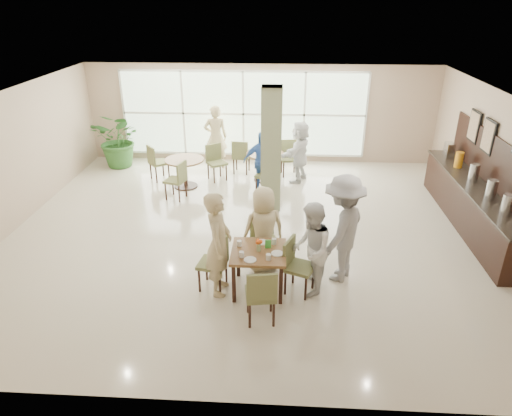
# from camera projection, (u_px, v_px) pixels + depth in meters

# --- Properties ---
(ground) EXTENTS (10.00, 10.00, 0.00)m
(ground) POSITION_uv_depth(u_px,v_px,m) (250.00, 230.00, 9.68)
(ground) COLOR beige
(ground) RESTS_ON ground
(room_shell) EXTENTS (10.00, 10.00, 10.00)m
(room_shell) POSITION_uv_depth(u_px,v_px,m) (249.00, 154.00, 8.95)
(room_shell) COLOR white
(room_shell) RESTS_ON ground
(window_bank) EXTENTS (7.00, 0.04, 7.00)m
(window_bank) POSITION_uv_depth(u_px,v_px,m) (243.00, 114.00, 13.13)
(window_bank) COLOR silver
(window_bank) RESTS_ON ground
(column) EXTENTS (0.45, 0.45, 2.80)m
(column) POSITION_uv_depth(u_px,v_px,m) (271.00, 150.00, 10.14)
(column) COLOR #757B56
(column) RESTS_ON ground
(main_table) EXTENTS (0.89, 0.89, 0.75)m
(main_table) POSITION_uv_depth(u_px,v_px,m) (259.00, 256.00, 7.50)
(main_table) COLOR brown
(main_table) RESTS_ON ground
(round_table_left) EXTENTS (1.00, 1.00, 0.75)m
(round_table_left) POSITION_uv_depth(u_px,v_px,m) (185.00, 167.00, 11.63)
(round_table_left) COLOR brown
(round_table_left) RESTS_ON ground
(round_table_right) EXTENTS (1.00, 1.00, 0.75)m
(round_table_right) POSITION_uv_depth(u_px,v_px,m) (265.00, 160.00, 12.07)
(round_table_right) COLOR brown
(round_table_right) RESTS_ON ground
(chairs_main_table) EXTENTS (2.01, 2.15, 0.95)m
(chairs_main_table) POSITION_uv_depth(u_px,v_px,m) (259.00, 265.00, 7.57)
(chairs_main_table) COLOR olive
(chairs_main_table) RESTS_ON ground
(chairs_table_left) EXTENTS (2.18, 1.86, 0.95)m
(chairs_table_left) POSITION_uv_depth(u_px,v_px,m) (184.00, 168.00, 11.74)
(chairs_table_left) COLOR olive
(chairs_table_left) RESTS_ON ground
(chairs_table_right) EXTENTS (1.83, 1.93, 0.95)m
(chairs_table_right) POSITION_uv_depth(u_px,v_px,m) (265.00, 163.00, 12.11)
(chairs_table_right) COLOR olive
(chairs_table_right) RESTS_ON ground
(tabletop_clutter) EXTENTS (0.77, 0.78, 0.21)m
(tabletop_clutter) POSITION_uv_depth(u_px,v_px,m) (259.00, 248.00, 7.41)
(tabletop_clutter) COLOR white
(tabletop_clutter) RESTS_ON main_table
(buffet_counter) EXTENTS (0.64, 4.70, 1.95)m
(buffet_counter) POSITION_uv_depth(u_px,v_px,m) (472.00, 202.00, 9.65)
(buffet_counter) COLOR black
(buffet_counter) RESTS_ON ground
(framed_art_a) EXTENTS (0.05, 0.55, 0.70)m
(framed_art_a) POSITION_uv_depth(u_px,v_px,m) (488.00, 136.00, 9.53)
(framed_art_a) COLOR black
(framed_art_a) RESTS_ON ground
(framed_art_b) EXTENTS (0.05, 0.55, 0.70)m
(framed_art_b) POSITION_uv_depth(u_px,v_px,m) (474.00, 126.00, 10.25)
(framed_art_b) COLOR black
(framed_art_b) RESTS_ON ground
(potted_plant) EXTENTS (1.76, 1.76, 1.59)m
(potted_plant) POSITION_uv_depth(u_px,v_px,m) (120.00, 140.00, 12.93)
(potted_plant) COLOR #2D6126
(potted_plant) RESTS_ON ground
(teen_left) EXTENTS (0.43, 0.66, 1.80)m
(teen_left) POSITION_uv_depth(u_px,v_px,m) (219.00, 244.00, 7.36)
(teen_left) COLOR #C6B384
(teen_left) RESTS_ON ground
(teen_far) EXTENTS (0.88, 0.69, 1.58)m
(teen_far) POSITION_uv_depth(u_px,v_px,m) (264.00, 230.00, 8.03)
(teen_far) COLOR #C6B384
(teen_far) RESTS_ON ground
(teen_right) EXTENTS (0.64, 0.80, 1.61)m
(teen_right) POSITION_uv_depth(u_px,v_px,m) (311.00, 249.00, 7.39)
(teen_right) COLOR white
(teen_right) RESTS_ON ground
(teen_standing) EXTENTS (1.23, 1.43, 1.92)m
(teen_standing) POSITION_uv_depth(u_px,v_px,m) (342.00, 229.00, 7.70)
(teen_standing) COLOR #9A9A9C
(teen_standing) RESTS_ON ground
(adult_a) EXTENTS (0.92, 0.53, 1.56)m
(adult_a) POSITION_uv_depth(u_px,v_px,m) (262.00, 162.00, 11.25)
(adult_a) COLOR #4276C8
(adult_a) RESTS_ON ground
(adult_b) EXTENTS (1.17, 1.63, 1.62)m
(adult_b) POSITION_uv_depth(u_px,v_px,m) (300.00, 152.00, 11.91)
(adult_b) COLOR white
(adult_b) RESTS_ON ground
(adult_standing) EXTENTS (0.71, 0.52, 1.80)m
(adult_standing) POSITION_uv_depth(u_px,v_px,m) (216.00, 137.00, 12.80)
(adult_standing) COLOR #C6B384
(adult_standing) RESTS_ON ground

